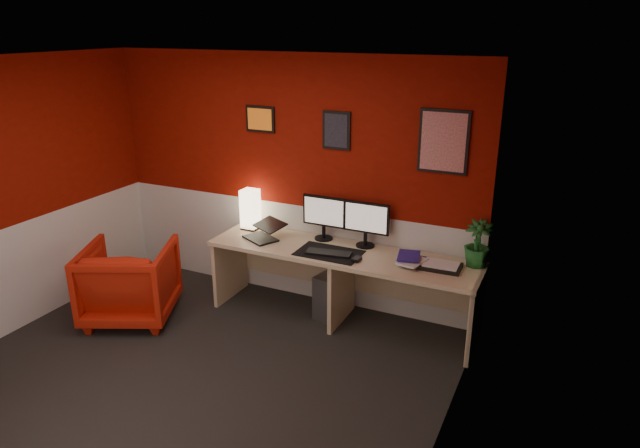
{
  "coord_description": "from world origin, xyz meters",
  "views": [
    {
      "loc": [
        2.63,
        -3.15,
        2.77
      ],
      "look_at": [
        0.6,
        1.21,
        1.05
      ],
      "focal_mm": 31.94,
      "sensor_mm": 36.0,
      "label": 1
    }
  ],
  "objects_px": {
    "shoji_lamp": "(250,210)",
    "laptop": "(260,229)",
    "desk": "(342,287)",
    "armchair": "(130,282)",
    "pc_tower": "(334,293)",
    "zen_tray": "(441,266)",
    "monitor_right": "(366,218)",
    "potted_plant": "(478,244)",
    "monitor_left": "(324,211)"
  },
  "relations": [
    {
      "from": "desk",
      "to": "shoji_lamp",
      "type": "distance_m",
      "value": 1.26
    },
    {
      "from": "laptop",
      "to": "monitor_right",
      "type": "height_order",
      "value": "monitor_right"
    },
    {
      "from": "zen_tray",
      "to": "monitor_left",
      "type": "bearing_deg",
      "value": 170.36
    },
    {
      "from": "monitor_left",
      "to": "potted_plant",
      "type": "distance_m",
      "value": 1.49
    },
    {
      "from": "monitor_left",
      "to": "monitor_right",
      "type": "height_order",
      "value": "same"
    },
    {
      "from": "desk",
      "to": "pc_tower",
      "type": "bearing_deg",
      "value": 140.42
    },
    {
      "from": "shoji_lamp",
      "to": "laptop",
      "type": "bearing_deg",
      "value": -42.31
    },
    {
      "from": "zen_tray",
      "to": "armchair",
      "type": "bearing_deg",
      "value": -163.88
    },
    {
      "from": "desk",
      "to": "monitor_right",
      "type": "height_order",
      "value": "monitor_right"
    },
    {
      "from": "armchair",
      "to": "pc_tower",
      "type": "bearing_deg",
      "value": -177.46
    },
    {
      "from": "shoji_lamp",
      "to": "zen_tray",
      "type": "bearing_deg",
      "value": -4.48
    },
    {
      "from": "zen_tray",
      "to": "potted_plant",
      "type": "xyz_separation_m",
      "value": [
        0.27,
        0.18,
        0.2
      ]
    },
    {
      "from": "desk",
      "to": "laptop",
      "type": "distance_m",
      "value": 0.98
    },
    {
      "from": "zen_tray",
      "to": "pc_tower",
      "type": "height_order",
      "value": "zen_tray"
    },
    {
      "from": "potted_plant",
      "to": "laptop",
      "type": "bearing_deg",
      "value": -173.07
    },
    {
      "from": "desk",
      "to": "armchair",
      "type": "distance_m",
      "value": 2.06
    },
    {
      "from": "monitor_left",
      "to": "armchair",
      "type": "height_order",
      "value": "monitor_left"
    },
    {
      "from": "shoji_lamp",
      "to": "laptop",
      "type": "height_order",
      "value": "shoji_lamp"
    },
    {
      "from": "armchair",
      "to": "laptop",
      "type": "bearing_deg",
      "value": -168.73
    },
    {
      "from": "laptop",
      "to": "potted_plant",
      "type": "distance_m",
      "value": 2.07
    },
    {
      "from": "pc_tower",
      "to": "armchair",
      "type": "bearing_deg",
      "value": -141.44
    },
    {
      "from": "monitor_right",
      "to": "zen_tray",
      "type": "bearing_deg",
      "value": -14.49
    },
    {
      "from": "pc_tower",
      "to": "armchair",
      "type": "relative_size",
      "value": 0.54
    },
    {
      "from": "desk",
      "to": "potted_plant",
      "type": "distance_m",
      "value": 1.34
    },
    {
      "from": "laptop",
      "to": "armchair",
      "type": "bearing_deg",
      "value": -117.3
    },
    {
      "from": "zen_tray",
      "to": "shoji_lamp",
      "type": "bearing_deg",
      "value": 175.52
    },
    {
      "from": "desk",
      "to": "potted_plant",
      "type": "height_order",
      "value": "potted_plant"
    },
    {
      "from": "potted_plant",
      "to": "pc_tower",
      "type": "distance_m",
      "value": 1.51
    },
    {
      "from": "shoji_lamp",
      "to": "monitor_left",
      "type": "height_order",
      "value": "monitor_left"
    },
    {
      "from": "desk",
      "to": "shoji_lamp",
      "type": "xyz_separation_m",
      "value": [
        -1.11,
        0.18,
        0.56
      ]
    },
    {
      "from": "desk",
      "to": "zen_tray",
      "type": "relative_size",
      "value": 7.43
    },
    {
      "from": "desk",
      "to": "armchair",
      "type": "bearing_deg",
      "value": -157.23
    },
    {
      "from": "shoji_lamp",
      "to": "desk",
      "type": "bearing_deg",
      "value": -9.22
    },
    {
      "from": "zen_tray",
      "to": "desk",
      "type": "bearing_deg",
      "value": -178.76
    },
    {
      "from": "zen_tray",
      "to": "pc_tower",
      "type": "distance_m",
      "value": 1.18
    },
    {
      "from": "laptop",
      "to": "armchair",
      "type": "relative_size",
      "value": 0.4
    },
    {
      "from": "monitor_left",
      "to": "zen_tray",
      "type": "bearing_deg",
      "value": -9.64
    },
    {
      "from": "shoji_lamp",
      "to": "monitor_left",
      "type": "bearing_deg",
      "value": 3.42
    },
    {
      "from": "desk",
      "to": "laptop",
      "type": "relative_size",
      "value": 7.88
    },
    {
      "from": "zen_tray",
      "to": "armchair",
      "type": "relative_size",
      "value": 0.42
    },
    {
      "from": "desk",
      "to": "potted_plant",
      "type": "relative_size",
      "value": 6.19
    },
    {
      "from": "shoji_lamp",
      "to": "armchair",
      "type": "distance_m",
      "value": 1.37
    },
    {
      "from": "pc_tower",
      "to": "monitor_right",
      "type": "bearing_deg",
      "value": 34.39
    },
    {
      "from": "monitor_left",
      "to": "zen_tray",
      "type": "relative_size",
      "value": 1.66
    },
    {
      "from": "shoji_lamp",
      "to": "laptop",
      "type": "relative_size",
      "value": 1.21
    },
    {
      "from": "shoji_lamp",
      "to": "laptop",
      "type": "xyz_separation_m",
      "value": [
        0.25,
        -0.23,
        -0.09
      ]
    },
    {
      "from": "monitor_left",
      "to": "pc_tower",
      "type": "xyz_separation_m",
      "value": [
        0.17,
        -0.12,
        -0.8
      ]
    },
    {
      "from": "pc_tower",
      "to": "armchair",
      "type": "distance_m",
      "value": 1.99
    },
    {
      "from": "monitor_right",
      "to": "pc_tower",
      "type": "distance_m",
      "value": 0.85
    },
    {
      "from": "shoji_lamp",
      "to": "pc_tower",
      "type": "distance_m",
      "value": 1.21
    }
  ]
}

